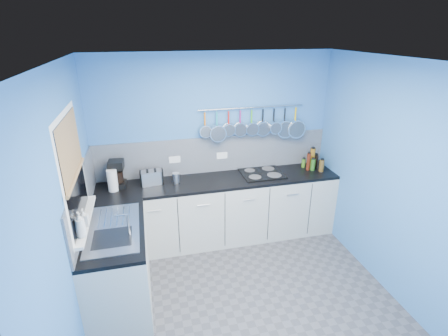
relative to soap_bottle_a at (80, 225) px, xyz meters
name	(u,v)px	position (x,y,z in m)	size (l,w,h in m)	color
floor	(245,298)	(1.53, 0.02, -1.18)	(3.20, 3.00, 0.02)	#47474C
ceiling	(252,60)	(1.53, 0.02, 1.34)	(3.20, 3.00, 0.02)	white
wall_back	(214,147)	(1.53, 1.53, 0.08)	(3.20, 0.02, 2.50)	#3772B7
wall_front	(328,315)	(1.53, -1.49, 0.08)	(3.20, 0.02, 2.50)	#3772B7
wall_left	(69,217)	(-0.08, 0.02, 0.08)	(0.02, 3.00, 2.50)	#3772B7
wall_right	(391,180)	(3.14, 0.02, 0.08)	(0.02, 3.00, 2.50)	#3772B7
backsplash_back	(215,154)	(1.53, 1.50, -0.02)	(3.20, 0.02, 0.50)	gray
backsplash_left	(83,196)	(-0.06, 0.62, -0.02)	(0.02, 1.80, 0.50)	gray
cabinet_run_back	(220,211)	(1.53, 1.22, -0.74)	(3.20, 0.60, 0.86)	#BCB8AD
worktop_back	(220,181)	(1.53, 1.22, -0.29)	(3.20, 0.60, 0.04)	black
cabinet_run_left	(119,267)	(0.23, 0.32, -0.74)	(0.60, 1.20, 0.86)	#BCB8AD
worktop_left	(114,230)	(0.23, 0.32, -0.29)	(0.60, 1.20, 0.04)	black
window_frame	(73,171)	(-0.05, 0.32, 0.38)	(0.01, 1.00, 1.10)	white
window_glass	(74,171)	(-0.04, 0.32, 0.38)	(0.01, 0.90, 1.00)	black
bamboo_blind	(70,148)	(-0.03, 0.32, 0.61)	(0.01, 0.90, 0.55)	olive
window_sill	(85,220)	(-0.02, 0.32, -0.13)	(0.10, 0.98, 0.03)	white
sink_unit	(113,228)	(0.23, 0.32, -0.27)	(0.50, 0.95, 0.01)	silver
mixer_tap	(128,224)	(0.39, 0.14, -0.14)	(0.12, 0.08, 0.26)	silver
socket_left	(175,160)	(0.98, 1.49, -0.04)	(0.15, 0.01, 0.09)	white
socket_right	(222,156)	(1.63, 1.49, -0.04)	(0.15, 0.01, 0.09)	white
pot_rail	(252,108)	(2.03, 1.47, 0.61)	(0.02, 0.02, 1.45)	silver
soap_bottle_a	(80,225)	(0.00, 0.00, 0.00)	(0.09, 0.09, 0.24)	white
soap_bottle_b	(84,217)	(0.00, 0.18, -0.03)	(0.08, 0.08, 0.17)	white
paper_towel	(112,180)	(0.19, 1.21, -0.13)	(0.12, 0.12, 0.27)	white
coffee_maker	(117,174)	(0.24, 1.30, -0.10)	(0.19, 0.22, 0.35)	black
toaster	(152,177)	(0.66, 1.30, -0.18)	(0.27, 0.16, 0.18)	silver
canister	(176,178)	(0.96, 1.25, -0.20)	(0.09, 0.09, 0.13)	silver
hob	(262,173)	(2.14, 1.27, -0.26)	(0.57, 0.50, 0.01)	black
pan_0	(205,124)	(1.40, 1.46, 0.43)	(0.16, 0.08, 0.35)	silver
pan_1	(217,125)	(1.55, 1.46, 0.40)	(0.23, 0.11, 0.42)	silver
pan_2	(229,123)	(1.71, 1.46, 0.43)	(0.18, 0.07, 0.37)	silver
pan_3	(240,123)	(1.87, 1.46, 0.42)	(0.19, 0.06, 0.38)	silver
pan_4	(252,122)	(2.03, 1.46, 0.42)	(0.18, 0.09, 0.37)	silver
pan_5	(263,122)	(2.19, 1.46, 0.41)	(0.20, 0.07, 0.39)	silver
pan_6	(274,120)	(2.35, 1.46, 0.43)	(0.17, 0.12, 0.36)	silver
pan_7	(284,122)	(2.51, 1.46, 0.39)	(0.25, 0.09, 0.44)	silver
pan_8	(295,121)	(2.67, 1.46, 0.39)	(0.26, 0.11, 0.45)	silver
condiment_0	(316,160)	(2.99, 1.35, -0.18)	(0.07, 0.07, 0.17)	black
condiment_1	(312,158)	(2.91, 1.32, -0.13)	(0.07, 0.07, 0.28)	#8C5914
condiment_2	(303,163)	(2.80, 1.35, -0.21)	(0.05, 0.05, 0.12)	#3F721E
condiment_3	(318,165)	(2.97, 1.23, -0.21)	(0.06, 0.06, 0.12)	black
condiment_4	(313,165)	(2.88, 1.22, -0.19)	(0.07, 0.07, 0.16)	#265919
condiment_5	(308,162)	(2.81, 1.24, -0.15)	(0.05, 0.05, 0.25)	#4C190C
condiment_6	(322,166)	(2.97, 1.15, -0.18)	(0.07, 0.07, 0.17)	brown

